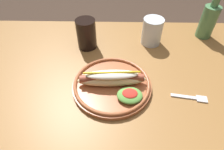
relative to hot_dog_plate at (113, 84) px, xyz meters
The scene contains 6 objects.
dining_table 0.14m from the hot_dog_plate, 41.84° to the left, with size 1.34×0.81×0.74m.
hot_dog_plate is the anchor object (origin of this frame).
fork 0.27m from the hot_dog_plate, ahead, with size 0.12×0.04×0.00m.
soda_cup 0.27m from the hot_dog_plate, 115.63° to the left, with size 0.08×0.08×0.13m, color black.
water_cup 0.33m from the hot_dog_plate, 58.97° to the left, with size 0.09×0.09×0.12m, color silver.
glass_bottle 0.54m from the hot_dog_plate, 38.55° to the left, with size 0.07×0.07×0.21m.
Camera 1 is at (-0.05, -0.49, 1.25)m, focal length 30.40 mm.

